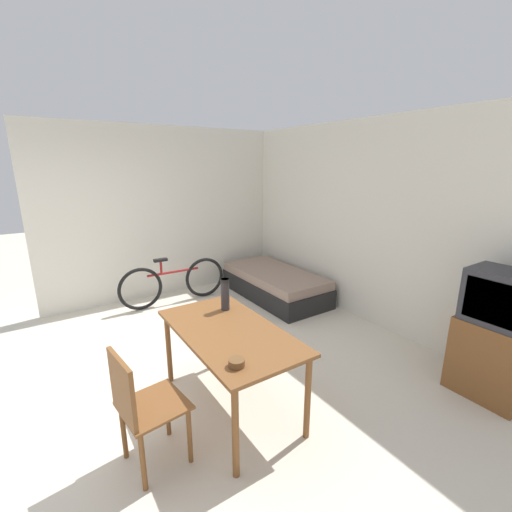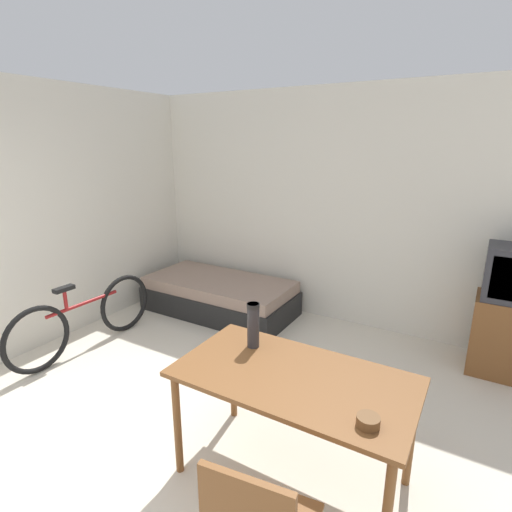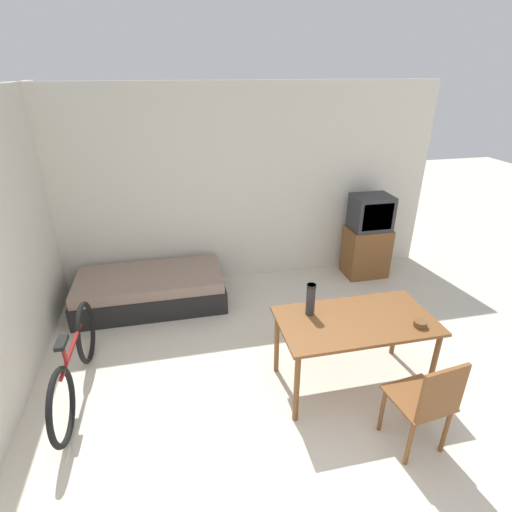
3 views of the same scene
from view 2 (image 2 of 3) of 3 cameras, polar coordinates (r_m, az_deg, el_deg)
wall_back at (r=4.74m, az=10.84°, el=6.63°), size 5.73×0.06×2.70m
wall_left at (r=4.86m, az=-24.91°, el=5.65°), size 0.06×4.33×2.70m
daybed at (r=5.12m, az=-5.23°, el=-5.67°), size 1.88×0.92×0.44m
tv at (r=4.32m, az=32.73°, el=-7.10°), size 0.61×0.44×1.23m
dining_table at (r=2.56m, az=5.34°, el=-18.10°), size 1.43×0.77×0.76m
bicycle at (r=4.54m, az=-23.24°, el=-8.22°), size 0.10×1.68×0.75m
thermos_flask at (r=2.72m, az=-0.40°, el=-9.61°), size 0.09×0.09×0.31m
mate_bowl at (r=2.19m, az=15.73°, el=-21.78°), size 0.12×0.12×0.05m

